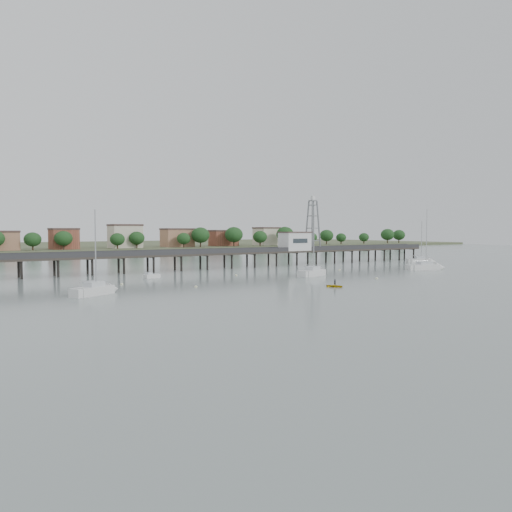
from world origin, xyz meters
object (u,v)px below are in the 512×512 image
Objects in this scene: pier at (216,254)px; lattice_tower at (313,225)px; sailboat_c at (316,273)px; yellow_dinghy at (335,287)px; sailboat_e at (424,261)px; white_tender at (152,276)px; sailboat_d at (430,267)px; sailboat_a at (101,290)px.

pier is 9.68× the size of lattice_tower.
sailboat_c reaches higher than yellow_dinghy.
white_tender is (-84.29, 0.67, -0.25)m from sailboat_e.
sailboat_c is at bearing -128.51° from lattice_tower.
lattice_tower reaches higher than yellow_dinghy.
white_tender is 1.20× the size of yellow_dinghy.
pier reaches higher than yellow_dinghy.
yellow_dinghy is at bearing -71.44° from white_tender.
sailboat_e is 24.68m from sailboat_d.
sailboat_a reaches higher than yellow_dinghy.
pier is 29.82m from sailboat_c.
yellow_dinghy is at bearing -92.97° from pier.
sailboat_e is at bearing -14.13° from white_tender.
sailboat_a is at bearing -154.15° from lattice_tower.
lattice_tower is 4.38× the size of white_tender.
yellow_dinghy reaches higher than white_tender.
white_tender is at bearing 138.75° from sailboat_c.
sailboat_a reaches higher than pier.
sailboat_d is 5.36× the size of yellow_dinghy.
pier is at bearing -164.32° from sailboat_e.
pier is 51.00× the size of yellow_dinghy.
sailboat_e is 71.32m from yellow_dinghy.
sailboat_d reaches higher than sailboat_a.
sailboat_d reaches higher than white_tender.
sailboat_e is at bearing -26.62° from lattice_tower.
yellow_dinghy is at bearing -126.00° from lattice_tower.
sailboat_a is 38.47m from yellow_dinghy.
white_tender is 38.22m from yellow_dinghy.
sailboat_c is at bearing -21.90° from sailboat_a.
lattice_tower is at bearing 33.81° from sailboat_c.
sailboat_c is at bearing -37.24° from white_tender.
lattice_tower is 5.27× the size of yellow_dinghy.
sailboat_d is at bearing -109.07° from sailboat_e.
lattice_tower reaches higher than sailboat_e.
sailboat_d is (-18.48, -16.36, -0.01)m from sailboat_e.
yellow_dinghy is (-2.42, -46.68, -3.79)m from pier.
sailboat_a is (-70.25, -34.03, -10.46)m from lattice_tower.
sailboat_a is 3.84× the size of white_tender.
white_tender is at bearing -151.04° from sailboat_e.
pier is 63.38m from sailboat_e.
pier is at bearing 60.70° from yellow_dinghy.
sailboat_e is at bearing 0.02° from yellow_dinghy.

